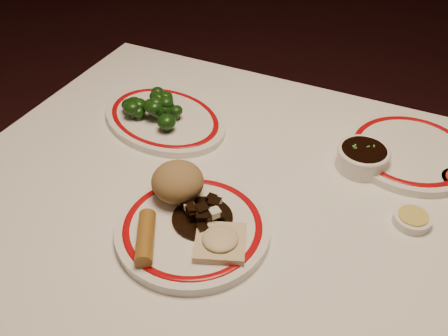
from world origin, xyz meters
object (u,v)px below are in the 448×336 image
at_px(dining_table, 267,252).
at_px(main_plate, 193,229).
at_px(rice_mound, 178,182).
at_px(spring_roll, 145,237).
at_px(broccoli_plate, 165,119).
at_px(broccoli_pile, 154,106).
at_px(stirfry_heap, 203,214).
at_px(soy_bowl, 362,158).
at_px(fried_wonton, 220,241).

xyz_separation_m(dining_table, main_plate, (-0.10, -0.09, 0.10)).
relative_size(dining_table, rice_mound, 13.26).
relative_size(spring_roll, broccoli_plate, 0.29).
height_order(spring_roll, broccoli_plate, spring_roll).
relative_size(rice_mound, broccoli_pile, 0.64).
relative_size(rice_mound, spring_roll, 0.89).
relative_size(spring_roll, stirfry_heap, 0.97).
bearing_deg(stirfry_heap, dining_table, 36.38).
bearing_deg(dining_table, rice_mound, -166.65).
distance_m(dining_table, soy_bowl, 0.25).
bearing_deg(fried_wonton, stirfry_heap, 141.04).
bearing_deg(rice_mound, broccoli_plate, 126.35).
distance_m(main_plate, rice_mound, 0.09).
xyz_separation_m(dining_table, fried_wonton, (-0.04, -0.11, 0.12)).
relative_size(rice_mound, soy_bowl, 0.93).
height_order(stirfry_heap, soy_bowl, stirfry_heap).
bearing_deg(broccoli_pile, broccoli_plate, 28.10).
relative_size(main_plate, broccoli_plate, 0.86).
height_order(dining_table, fried_wonton, fried_wonton).
bearing_deg(dining_table, stirfry_heap, -143.62).
distance_m(spring_roll, stirfry_heap, 0.10).
height_order(main_plate, stirfry_heap, stirfry_heap).
bearing_deg(spring_roll, rice_mound, 65.45).
xyz_separation_m(rice_mound, broccoli_plate, (-0.15, 0.21, -0.04)).
relative_size(main_plate, soy_bowl, 3.02).
bearing_deg(fried_wonton, dining_table, 69.06).
bearing_deg(rice_mound, broccoli_pile, 130.77).
distance_m(dining_table, stirfry_heap, 0.17).
bearing_deg(broccoli_plate, fried_wonton, -46.13).
height_order(fried_wonton, stirfry_heap, stirfry_heap).
height_order(dining_table, broccoli_pile, broccoli_pile).
height_order(broccoli_plate, soy_bowl, soy_bowl).
xyz_separation_m(broccoli_plate, broccoli_pile, (-0.02, -0.01, 0.03)).
height_order(rice_mound, fried_wonton, rice_mound).
bearing_deg(stirfry_heap, spring_roll, -123.02).
xyz_separation_m(dining_table, broccoli_plate, (-0.31, 0.17, 0.10)).
height_order(broccoli_plate, broccoli_pile, broccoli_pile).
distance_m(stirfry_heap, broccoli_plate, 0.32).
height_order(fried_wonton, broccoli_pile, broccoli_pile).
relative_size(spring_roll, broccoli_pile, 0.71).
distance_m(main_plate, broccoli_pile, 0.34).
height_order(main_plate, broccoli_pile, broccoli_pile).
bearing_deg(rice_mound, dining_table, 13.35).
distance_m(broccoli_pile, soy_bowl, 0.44).
bearing_deg(spring_roll, broccoli_pile, 91.02).
height_order(dining_table, main_plate, main_plate).
xyz_separation_m(dining_table, spring_roll, (-0.15, -0.16, 0.12)).
bearing_deg(broccoli_pile, rice_mound, -49.23).
xyz_separation_m(rice_mound, spring_roll, (0.01, -0.12, -0.02)).
bearing_deg(main_plate, fried_wonton, -17.71).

